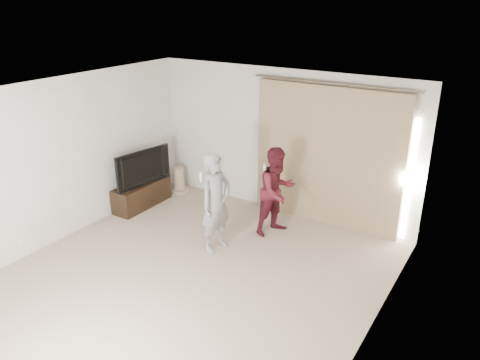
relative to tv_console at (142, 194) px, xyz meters
name	(u,v)px	position (x,y,z in m)	size (l,w,h in m)	color
floor	(189,279)	(2.27, -1.49, -0.23)	(5.50, 5.50, 0.00)	tan
wall_back	(281,142)	(2.27, 1.26, 1.07)	(5.00, 0.04, 2.60)	silver
wall_left	(60,161)	(-0.23, -1.49, 1.07)	(0.04, 5.50, 2.60)	silver
ceiling	(180,97)	(2.27, -1.49, 2.37)	(5.00, 5.50, 0.01)	silver
curtain	(328,157)	(3.18, 1.19, 0.97)	(2.80, 0.11, 2.46)	tan
tv_console	(142,194)	(0.00, 0.00, 0.00)	(0.42, 1.20, 0.46)	black
tv	(139,166)	(0.00, 0.00, 0.56)	(1.16, 0.15, 0.67)	black
scratching_post	(179,182)	(0.16, 0.91, -0.02)	(0.39, 0.39, 0.52)	tan
person_man	(216,203)	(2.11, -0.57, 0.56)	(0.47, 0.63, 1.58)	gray
person_woman	(277,191)	(2.64, 0.42, 0.52)	(0.79, 0.88, 1.49)	#511621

